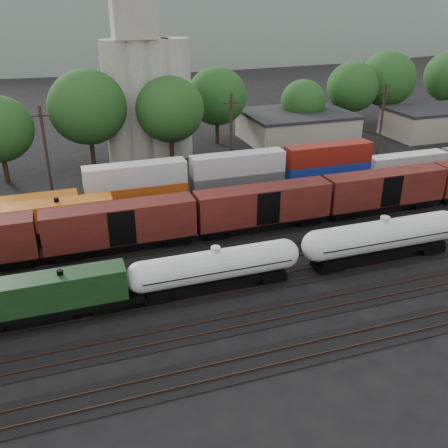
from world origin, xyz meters
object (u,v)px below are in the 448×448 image
object	(u,v)px
tank_car_a	(216,267)
grain_silo	(146,86)
green_locomotive	(24,298)
orange_locomotive	(27,221)

from	to	relation	value
tank_car_a	grain_silo	distance (m)	41.99
green_locomotive	grain_silo	bearing A→B (deg)	66.49
green_locomotive	tank_car_a	world-z (taller)	green_locomotive
orange_locomotive	grain_silo	size ratio (longest dim) A/B	0.65
tank_car_a	orange_locomotive	bearing A→B (deg)	136.25
tank_car_a	grain_silo	world-z (taller)	grain_silo
green_locomotive	tank_car_a	xyz separation A→B (m)	(15.61, 0.00, -0.06)
green_locomotive	tank_car_a	bearing A→B (deg)	0.00
green_locomotive	tank_car_a	size ratio (longest dim) A/B	1.06
grain_silo	green_locomotive	bearing A→B (deg)	-113.51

